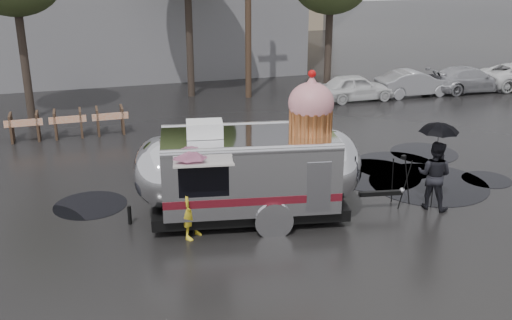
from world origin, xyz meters
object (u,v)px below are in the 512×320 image
object	(u,v)px
person_left	(192,201)
tripod	(402,176)
airstream_trailer	(252,168)
person_right	(434,175)

from	to	relation	value
person_left	tripod	distance (m)	5.74
airstream_trailer	tripod	bearing A→B (deg)	3.97
tripod	person_left	bearing A→B (deg)	159.92
person_right	tripod	size ratio (longest dim) A/B	1.31
person_left	person_right	world-z (taller)	person_left
person_right	tripod	world-z (taller)	person_right
airstream_trailer	tripod	xyz separation A→B (m)	(4.07, -0.39, -0.54)
airstream_trailer	person_left	xyz separation A→B (m)	(-1.67, -0.65, -0.42)
person_left	person_right	bearing A→B (deg)	-45.82
person_right	person_left	bearing A→B (deg)	46.11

